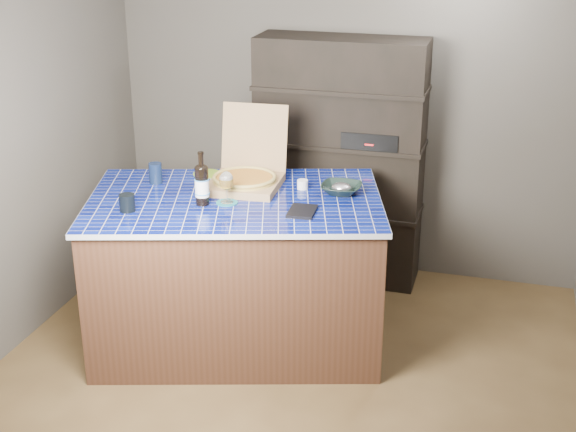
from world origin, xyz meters
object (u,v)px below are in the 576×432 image
(pizza_box, at_px, (246,177))
(dvd_case, at_px, (302,211))
(mead_bottle, at_px, (202,184))
(wine_glass, at_px, (226,181))
(kitchen_island, at_px, (237,270))
(bowl, at_px, (341,189))

(pizza_box, bearing_deg, dvd_case, -39.77)
(pizza_box, xyz_separation_m, mead_bottle, (-0.15, -0.37, 0.06))
(pizza_box, relative_size, mead_bottle, 1.69)
(wine_glass, height_order, dvd_case, wine_glass)
(kitchen_island, relative_size, mead_bottle, 6.18)
(bowl, bearing_deg, mead_bottle, -151.38)
(wine_glass, distance_m, bowl, 0.73)
(mead_bottle, relative_size, bowl, 1.31)
(bowl, bearing_deg, dvd_case, -111.43)
(dvd_case, bearing_deg, bowl, 65.03)
(kitchen_island, distance_m, mead_bottle, 0.65)
(kitchen_island, height_order, wine_glass, wine_glass)
(pizza_box, bearing_deg, kitchen_island, -92.60)
(bowl, bearing_deg, pizza_box, -176.01)
(kitchen_island, height_order, bowl, bowl)
(kitchen_island, bearing_deg, pizza_box, 74.51)
(pizza_box, distance_m, dvd_case, 0.58)
(mead_bottle, distance_m, dvd_case, 0.62)
(wine_glass, relative_size, dvd_case, 0.91)
(mead_bottle, xyz_separation_m, bowl, (0.76, 0.41, -0.10))
(pizza_box, distance_m, mead_bottle, 0.40)
(kitchen_island, relative_size, dvd_case, 9.51)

